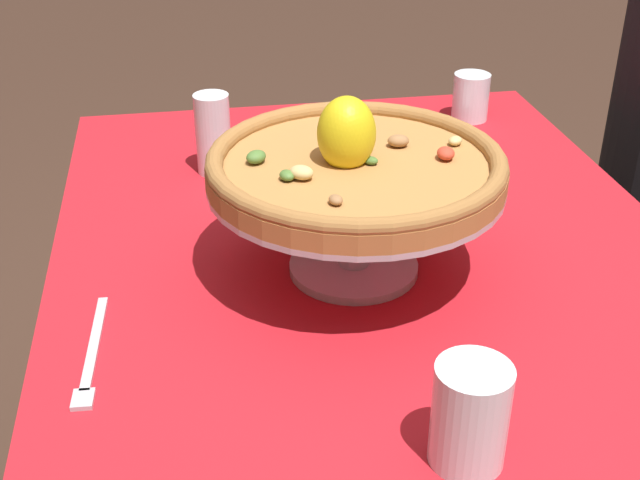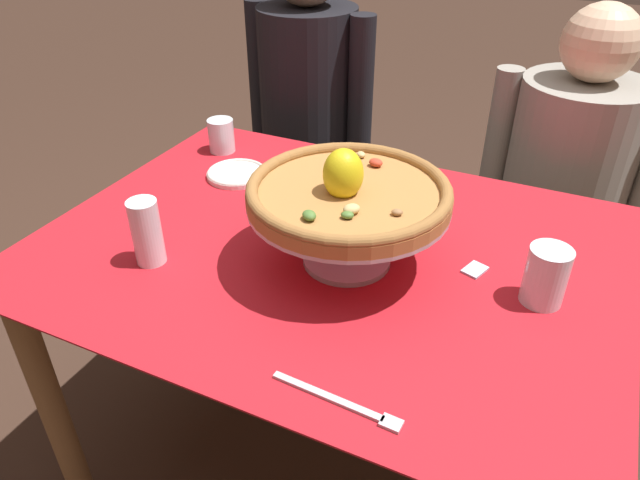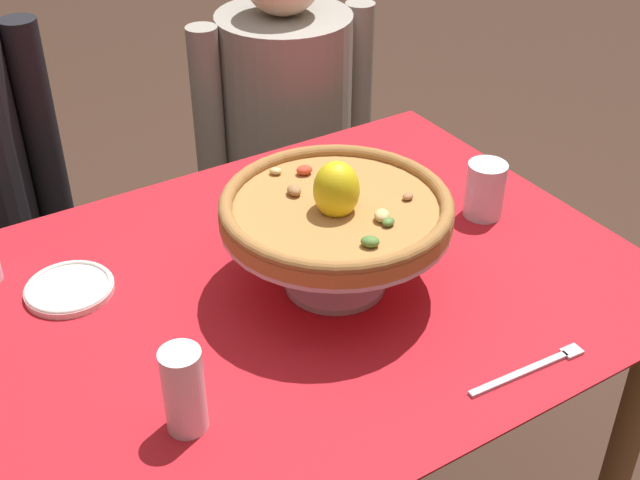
{
  "view_description": "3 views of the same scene",
  "coord_description": "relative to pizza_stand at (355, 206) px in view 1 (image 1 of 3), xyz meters",
  "views": [
    {
      "loc": [
        1.03,
        -0.25,
        1.34
      ],
      "look_at": [
        0.02,
        -0.08,
        0.76
      ],
      "focal_mm": 47.0,
      "sensor_mm": 36.0,
      "label": 1
    },
    {
      "loc": [
        0.43,
        -0.94,
        1.42
      ],
      "look_at": [
        0.02,
        -0.07,
        0.79
      ],
      "focal_mm": 32.78,
      "sensor_mm": 36.0,
      "label": 2
    },
    {
      "loc": [
        -0.58,
        -1.02,
        1.62
      ],
      "look_at": [
        0.07,
        0.03,
        0.78
      ],
      "focal_mm": 46.58,
      "sensor_mm": 36.0,
      "label": 3
    }
  ],
  "objects": [
    {
      "name": "dining_table",
      "position": [
        -0.06,
        0.04,
        -0.21
      ],
      "size": [
        1.22,
        0.92,
        0.73
      ],
      "color": "olive",
      "rests_on": "ground"
    },
    {
      "name": "pizza_stand",
      "position": [
        0.0,
        0.0,
        0.0
      ],
      "size": [
        0.39,
        0.39,
        0.14
      ],
      "color": "#B7B7C1",
      "rests_on": "dining_table"
    },
    {
      "name": "pizza",
      "position": [
        -0.0,
        -0.0,
        0.06
      ],
      "size": [
        0.39,
        0.39,
        0.11
      ],
      "color": "#AD753D",
      "rests_on": "pizza_stand"
    },
    {
      "name": "water_glass_side_right",
      "position": [
        0.38,
        0.04,
        -0.05
      ],
      "size": [
        0.08,
        0.08,
        0.11
      ],
      "color": "silver",
      "rests_on": "dining_table"
    },
    {
      "name": "water_glass_back_left",
      "position": [
        -0.53,
        0.34,
        -0.06
      ],
      "size": [
        0.07,
        0.07,
        0.09
      ],
      "color": "silver",
      "rests_on": "dining_table"
    },
    {
      "name": "water_glass_front_left",
      "position": [
        -0.36,
        -0.17,
        -0.04
      ],
      "size": [
        0.06,
        0.06,
        0.14
      ],
      "color": "white",
      "rests_on": "dining_table"
    },
    {
      "name": "side_plate",
      "position": [
        -0.41,
        0.23,
        -0.09
      ],
      "size": [
        0.15,
        0.15,
        0.02
      ],
      "color": "white",
      "rests_on": "dining_table"
    },
    {
      "name": "dinner_fork",
      "position": [
        0.14,
        -0.35,
        -0.1
      ],
      "size": [
        0.22,
        0.03,
        0.01
      ],
      "color": "#B7B7C1",
      "rests_on": "dining_table"
    },
    {
      "name": "sugar_packet",
      "position": [
        0.25,
        0.08,
        -0.1
      ],
      "size": [
        0.05,
        0.06,
        0.0
      ],
      "primitive_type": "cube",
      "rotation": [
        0.0,
        0.0,
        1.24
      ],
      "color": "silver",
      "rests_on": "dining_table"
    }
  ]
}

